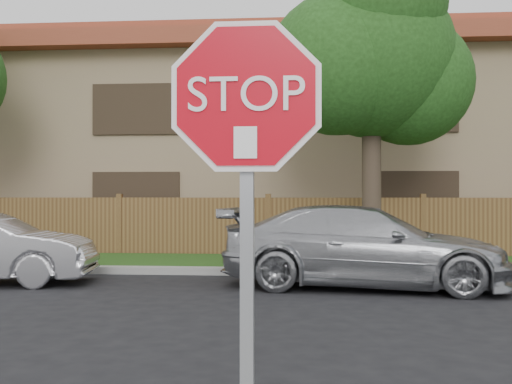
{
  "coord_description": "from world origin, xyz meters",
  "views": [
    {
      "loc": [
        0.94,
        -4.31,
        1.69
      ],
      "look_at": [
        0.66,
        -0.9,
        1.7
      ],
      "focal_mm": 42.0,
      "sensor_mm": 36.0,
      "label": 1
    }
  ],
  "objects": [
    {
      "name": "far_curb",
      "position": [
        0.0,
        8.15,
        0.07
      ],
      "size": [
        70.0,
        0.3,
        0.15
      ],
      "primitive_type": "cube",
      "color": "gray",
      "rests_on": "ground"
    },
    {
      "name": "grass_strip",
      "position": [
        0.0,
        9.8,
        0.06
      ],
      "size": [
        70.0,
        3.0,
        0.12
      ],
      "primitive_type": "cube",
      "color": "#1E4714",
      "rests_on": "ground"
    },
    {
      "name": "fence",
      "position": [
        0.0,
        11.4,
        0.8
      ],
      "size": [
        70.0,
        0.12,
        1.6
      ],
      "primitive_type": "cube",
      "color": "brown",
      "rests_on": "ground"
    },
    {
      "name": "apartment_building",
      "position": [
        0.0,
        17.0,
        3.53
      ],
      "size": [
        35.2,
        9.2,
        7.2
      ],
      "color": "#98835E",
      "rests_on": "ground"
    },
    {
      "name": "tree_mid",
      "position": [
        2.52,
        9.57,
        4.87
      ],
      "size": [
        4.8,
        3.9,
        7.35
      ],
      "color": "#382B21",
      "rests_on": "ground"
    },
    {
      "name": "stop_sign",
      "position": [
        0.66,
        -1.48,
        1.83
      ],
      "size": [
        1.01,
        0.13,
        2.55
      ],
      "color": "gray",
      "rests_on": "sidewalk_near"
    },
    {
      "name": "sedan_right",
      "position": [
        2.03,
        6.63,
        0.74
      ],
      "size": [
        5.33,
        2.69,
        1.49
      ],
      "primitive_type": "imported",
      "rotation": [
        0.0,
        0.0,
        1.45
      ],
      "color": "#A3A5AA",
      "rests_on": "ground"
    }
  ]
}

